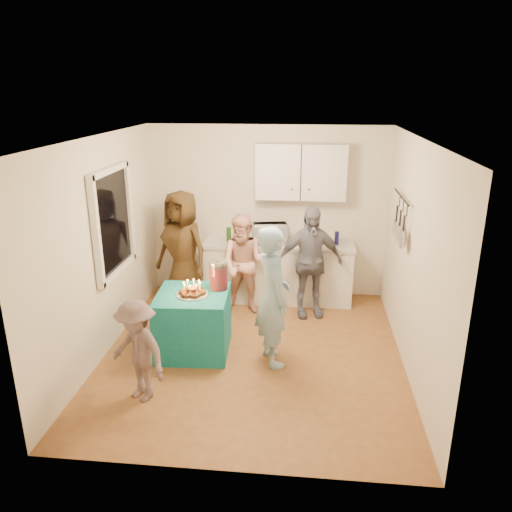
# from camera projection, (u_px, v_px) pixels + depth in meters

# --- Properties ---
(floor) EXTENTS (4.00, 4.00, 0.00)m
(floor) POSITION_uv_depth(u_px,v_px,m) (253.00, 353.00, 6.15)
(floor) COLOR brown
(floor) RESTS_ON ground
(ceiling) EXTENTS (4.00, 4.00, 0.00)m
(ceiling) POSITION_uv_depth(u_px,v_px,m) (253.00, 138.00, 5.31)
(ceiling) COLOR white
(ceiling) RESTS_ON floor
(back_wall) EXTENTS (3.60, 3.60, 0.00)m
(back_wall) POSITION_uv_depth(u_px,v_px,m) (267.00, 212.00, 7.61)
(back_wall) COLOR silver
(back_wall) RESTS_ON floor
(left_wall) EXTENTS (4.00, 4.00, 0.00)m
(left_wall) POSITION_uv_depth(u_px,v_px,m) (102.00, 248.00, 5.91)
(left_wall) COLOR silver
(left_wall) RESTS_ON floor
(right_wall) EXTENTS (4.00, 4.00, 0.00)m
(right_wall) POSITION_uv_depth(u_px,v_px,m) (413.00, 259.00, 5.55)
(right_wall) COLOR silver
(right_wall) RESTS_ON floor
(window_night) EXTENTS (0.04, 1.00, 1.20)m
(window_night) POSITION_uv_depth(u_px,v_px,m) (112.00, 222.00, 6.10)
(window_night) COLOR black
(window_night) RESTS_ON left_wall
(counter) EXTENTS (2.20, 0.58, 0.86)m
(counter) POSITION_uv_depth(u_px,v_px,m) (278.00, 273.00, 7.59)
(counter) COLOR white
(counter) RESTS_ON floor
(countertop) EXTENTS (2.24, 0.62, 0.05)m
(countertop) POSITION_uv_depth(u_px,v_px,m) (279.00, 244.00, 7.44)
(countertop) COLOR beige
(countertop) RESTS_ON counter
(upper_cabinet) EXTENTS (1.30, 0.30, 0.80)m
(upper_cabinet) POSITION_uv_depth(u_px,v_px,m) (301.00, 172.00, 7.21)
(upper_cabinet) COLOR white
(upper_cabinet) RESTS_ON back_wall
(pot_rack) EXTENTS (0.12, 1.00, 0.60)m
(pot_rack) POSITION_uv_depth(u_px,v_px,m) (398.00, 217.00, 6.12)
(pot_rack) COLOR black
(pot_rack) RESTS_ON right_wall
(microwave) EXTENTS (0.55, 0.43, 0.28)m
(microwave) POSITION_uv_depth(u_px,v_px,m) (270.00, 233.00, 7.40)
(microwave) COLOR white
(microwave) RESTS_ON countertop
(party_table) EXTENTS (0.90, 0.90, 0.76)m
(party_table) POSITION_uv_depth(u_px,v_px,m) (193.00, 322.00, 6.10)
(party_table) COLOR #12777B
(party_table) RESTS_ON floor
(donut_cake) EXTENTS (0.38, 0.38, 0.18)m
(donut_cake) POSITION_uv_depth(u_px,v_px,m) (192.00, 288.00, 5.92)
(donut_cake) COLOR #381C0C
(donut_cake) RESTS_ON party_table
(punch_jar) EXTENTS (0.22, 0.22, 0.34)m
(punch_jar) POSITION_uv_depth(u_px,v_px,m) (219.00, 276.00, 6.08)
(punch_jar) COLOR red
(punch_jar) RESTS_ON party_table
(man_birthday) EXTENTS (0.60, 0.72, 1.67)m
(man_birthday) POSITION_uv_depth(u_px,v_px,m) (273.00, 296.00, 5.72)
(man_birthday) COLOR #90B9D2
(man_birthday) RESTS_ON floor
(woman_back_left) EXTENTS (1.01, 0.87, 1.74)m
(woman_back_left) POSITION_uv_depth(u_px,v_px,m) (183.00, 250.00, 7.23)
(woman_back_left) COLOR brown
(woman_back_left) RESTS_ON floor
(woman_back_center) EXTENTS (0.78, 0.64, 1.45)m
(woman_back_center) POSITION_uv_depth(u_px,v_px,m) (244.00, 265.00, 7.06)
(woman_back_center) COLOR #DE8574
(woman_back_center) RESTS_ON floor
(woman_back_right) EXTENTS (1.00, 0.61, 1.59)m
(woman_back_right) POSITION_uv_depth(u_px,v_px,m) (309.00, 262.00, 6.95)
(woman_back_right) COLOR black
(woman_back_right) RESTS_ON floor
(child_near_left) EXTENTS (0.83, 0.72, 1.11)m
(child_near_left) POSITION_uv_depth(u_px,v_px,m) (138.00, 351.00, 5.10)
(child_near_left) COLOR #5D4A4B
(child_near_left) RESTS_ON floor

